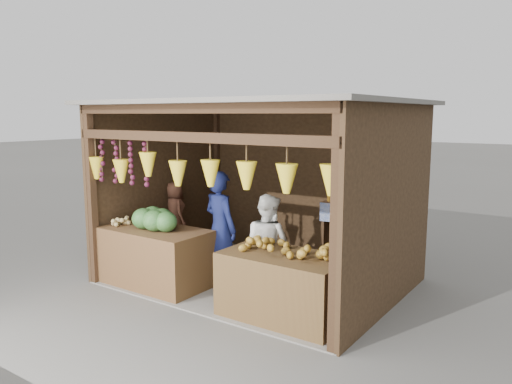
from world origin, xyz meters
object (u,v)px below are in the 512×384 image
counter_left (156,257)px  woman_standing (268,245)px  counter_right (284,287)px  man_standing (220,229)px  vendor_seated (175,212)px

counter_left → woman_standing: 1.70m
woman_standing → counter_right: bearing=146.1°
woman_standing → counter_left: bearing=29.5°
counter_right → man_standing: man_standing is taller
counter_right → vendor_seated: (-2.84, 1.10, 0.42)m
counter_left → counter_right: 2.16m
man_standing → woman_standing: 0.82m
counter_left → man_standing: size_ratio=0.95×
man_standing → woman_standing: size_ratio=1.19×
vendor_seated → counter_left: bearing=144.9°
counter_right → vendor_seated: 3.07m
counter_right → man_standing: size_ratio=0.90×
counter_left → woman_standing: woman_standing is taller
counter_right → counter_left: bearing=-179.2°
counter_right → woman_standing: size_ratio=1.07×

